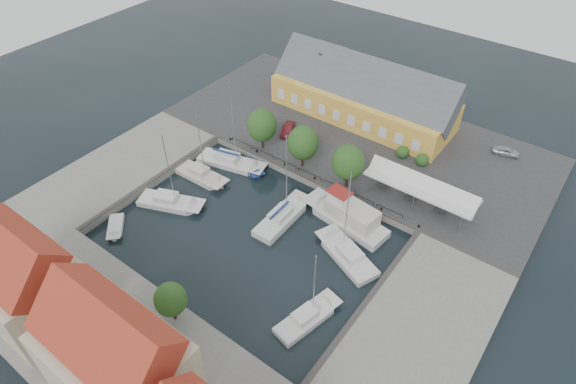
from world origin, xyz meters
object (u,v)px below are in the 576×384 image
object	(u,v)px
warehouse	(361,94)
tent_canopy	(421,187)
trawler	(348,217)
east_boat_c	(307,319)
west_boat_c	(170,203)
launch_nw	(251,169)
center_sailboat	(282,218)
east_boat_a	(347,256)
car_red	(288,129)
launch_sw	(116,228)
car_silver	(506,151)
west_boat_a	(230,163)
west_boat_b	(201,176)

from	to	relation	value
warehouse	tent_canopy	xyz separation A→B (m)	(16.60, -13.86, -0.74)
trawler	east_boat_c	distance (m)	14.97
west_boat_c	launch_nw	size ratio (longest dim) A/B	2.30
tent_canopy	center_sailboat	world-z (taller)	center_sailboat
warehouse	center_sailboat	bearing A→B (deg)	-80.81
east_boat_c	west_boat_c	xyz separation A→B (m)	(-24.04, 3.66, 0.00)
east_boat_a	launch_nw	world-z (taller)	east_boat_a
car_red	launch_sw	world-z (taller)	car_red
center_sailboat	east_boat_c	bearing A→B (deg)	-42.97
car_silver	center_sailboat	xyz separation A→B (m)	(-18.03, -28.55, -1.26)
trawler	west_boat_a	size ratio (longest dim) A/B	0.91
car_silver	west_boat_c	world-z (taller)	west_boat_c
west_boat_b	launch_sw	xyz separation A→B (m)	(-1.57, -13.22, -0.17)
car_silver	west_boat_a	xyz separation A→B (m)	(-30.71, -23.96, -1.36)
warehouse	east_boat_a	bearing A→B (deg)	-62.08
tent_canopy	center_sailboat	distance (m)	17.48
tent_canopy	trawler	size ratio (longest dim) A/B	1.18
car_silver	launch_nw	world-z (taller)	car_silver
tent_canopy	west_boat_a	size ratio (longest dim) A/B	1.07
trawler	west_boat_b	bearing A→B (deg)	-167.86
east_boat_c	west_boat_b	size ratio (longest dim) A/B	0.92
west_boat_b	warehouse	bearing A→B (deg)	69.30
car_silver	west_boat_a	distance (m)	38.98
west_boat_a	west_boat_c	world-z (taller)	west_boat_a
tent_canopy	west_boat_b	xyz separation A→B (m)	(-26.31, -11.84, -3.42)
car_silver	car_red	size ratio (longest dim) A/B	0.93
center_sailboat	west_boat_a	distance (m)	13.49
car_red	west_boat_b	size ratio (longest dim) A/B	0.37
car_red	east_boat_c	bearing A→B (deg)	-71.61
west_boat_a	launch_sw	size ratio (longest dim) A/B	2.99
west_boat_a	trawler	bearing A→B (deg)	-0.55
tent_canopy	car_red	bearing A→B (deg)	173.11
car_red	east_boat_c	size ratio (longest dim) A/B	0.40
east_boat_c	west_boat_b	distance (m)	26.55
trawler	west_boat_a	world-z (taller)	west_boat_a
car_silver	center_sailboat	distance (m)	33.79
tent_canopy	car_red	size ratio (longest dim) A/B	3.54
car_red	west_boat_b	world-z (taller)	west_boat_b
east_boat_c	west_boat_a	xyz separation A→B (m)	(-23.42, 14.59, 0.01)
center_sailboat	west_boat_c	world-z (taller)	center_sailboat
launch_nw	west_boat_b	bearing A→B (deg)	-127.75
tent_canopy	car_silver	xyz separation A→B (m)	(5.58, 16.73, -2.06)
tent_canopy	warehouse	bearing A→B (deg)	140.14
west_boat_a	warehouse	bearing A→B (deg)	67.97
tent_canopy	center_sailboat	xyz separation A→B (m)	(-12.44, -11.82, -3.32)
tent_canopy	west_boat_b	world-z (taller)	west_boat_b
east_boat_c	center_sailboat	bearing A→B (deg)	137.03
car_red	west_boat_a	world-z (taller)	west_boat_a
west_boat_b	car_red	bearing A→B (deg)	74.95
tent_canopy	west_boat_c	world-z (taller)	west_boat_c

